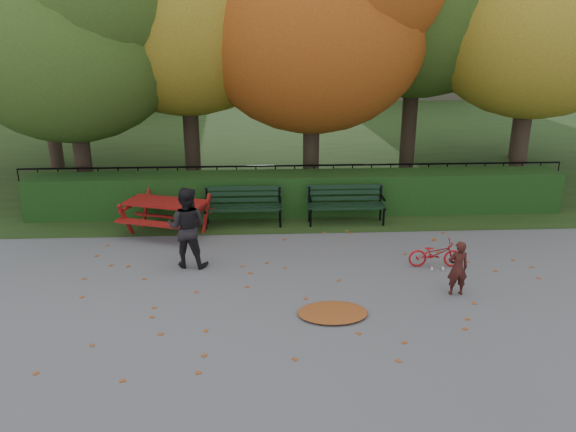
{
  "coord_description": "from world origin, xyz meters",
  "views": [
    {
      "loc": [
        -0.91,
        -8.73,
        4.5
      ],
      "look_at": [
        -0.38,
        1.35,
        1.0
      ],
      "focal_mm": 35.0,
      "sensor_mm": 36.0,
      "label": 1
    }
  ],
  "objects_px": {
    "tree_c": "(327,8)",
    "bench_right": "(346,201)",
    "tree_a": "(76,21)",
    "adult": "(187,227)",
    "bench_left": "(243,203)",
    "bicycle": "(435,254)",
    "child": "(458,268)",
    "picnic_table": "(166,208)"
  },
  "relations": [
    {
      "from": "bench_right",
      "to": "bicycle",
      "type": "distance_m",
      "value": 2.95
    },
    {
      "from": "child",
      "to": "bicycle",
      "type": "bearing_deg",
      "value": -90.22
    },
    {
      "from": "picnic_table",
      "to": "child",
      "type": "bearing_deg",
      "value": -12.17
    },
    {
      "from": "bench_left",
      "to": "picnic_table",
      "type": "bearing_deg",
      "value": -163.52
    },
    {
      "from": "bench_left",
      "to": "adult",
      "type": "relative_size",
      "value": 1.14
    },
    {
      "from": "child",
      "to": "adult",
      "type": "relative_size",
      "value": 0.62
    },
    {
      "from": "tree_a",
      "to": "child",
      "type": "xyz_separation_m",
      "value": [
        7.66,
        -5.66,
        -4.03
      ]
    },
    {
      "from": "tree_a",
      "to": "child",
      "type": "distance_m",
      "value": 10.34
    },
    {
      "from": "adult",
      "to": "bench_left",
      "type": "bearing_deg",
      "value": -103.76
    },
    {
      "from": "tree_a",
      "to": "bicycle",
      "type": "bearing_deg",
      "value": -30.43
    },
    {
      "from": "picnic_table",
      "to": "adult",
      "type": "relative_size",
      "value": 1.34
    },
    {
      "from": "adult",
      "to": "bicycle",
      "type": "xyz_separation_m",
      "value": [
        4.77,
        -0.31,
        -0.52
      ]
    },
    {
      "from": "picnic_table",
      "to": "bicycle",
      "type": "relative_size",
      "value": 2.06
    },
    {
      "from": "bench_left",
      "to": "tree_a",
      "type": "bearing_deg",
      "value": 154.24
    },
    {
      "from": "picnic_table",
      "to": "adult",
      "type": "distance_m",
      "value": 1.94
    },
    {
      "from": "tree_c",
      "to": "bench_right",
      "type": "height_order",
      "value": "tree_c"
    },
    {
      "from": "tree_a",
      "to": "adult",
      "type": "distance_m",
      "value": 6.3
    },
    {
      "from": "bench_left",
      "to": "picnic_table",
      "type": "xyz_separation_m",
      "value": [
        -1.69,
        -0.5,
        0.07
      ]
    },
    {
      "from": "bench_left",
      "to": "child",
      "type": "xyz_separation_m",
      "value": [
        3.77,
        -3.78,
        -0.03
      ]
    },
    {
      "from": "bench_left",
      "to": "tree_c",
      "type": "bearing_deg",
      "value": 46.64
    },
    {
      "from": "adult",
      "to": "bench_right",
      "type": "bearing_deg",
      "value": -135.99
    },
    {
      "from": "bench_right",
      "to": "child",
      "type": "relative_size",
      "value": 1.82
    },
    {
      "from": "bench_left",
      "to": "bicycle",
      "type": "xyz_separation_m",
      "value": [
        3.75,
        -2.61,
        -0.25
      ]
    },
    {
      "from": "tree_a",
      "to": "bench_left",
      "type": "bearing_deg",
      "value": -25.76
    },
    {
      "from": "tree_c",
      "to": "bench_left",
      "type": "xyz_separation_m",
      "value": [
        -2.13,
        -2.26,
        -4.3
      ]
    },
    {
      "from": "picnic_table",
      "to": "child",
      "type": "relative_size",
      "value": 2.15
    },
    {
      "from": "bench_left",
      "to": "adult",
      "type": "bearing_deg",
      "value": -113.71
    },
    {
      "from": "child",
      "to": "bicycle",
      "type": "relative_size",
      "value": 0.96
    },
    {
      "from": "bench_left",
      "to": "bicycle",
      "type": "bearing_deg",
      "value": -34.83
    },
    {
      "from": "adult",
      "to": "bicycle",
      "type": "height_order",
      "value": "adult"
    },
    {
      "from": "adult",
      "to": "bicycle",
      "type": "relative_size",
      "value": 1.53
    },
    {
      "from": "bench_left",
      "to": "bicycle",
      "type": "height_order",
      "value": "bench_left"
    },
    {
      "from": "tree_a",
      "to": "adult",
      "type": "height_order",
      "value": "tree_a"
    },
    {
      "from": "tree_a",
      "to": "picnic_table",
      "type": "relative_size",
      "value": 3.53
    },
    {
      "from": "bench_left",
      "to": "child",
      "type": "bearing_deg",
      "value": -45.07
    },
    {
      "from": "bench_right",
      "to": "picnic_table",
      "type": "distance_m",
      "value": 4.13
    },
    {
      "from": "tree_c",
      "to": "child",
      "type": "xyz_separation_m",
      "value": [
        1.64,
        -6.04,
        -4.33
      ]
    },
    {
      "from": "tree_a",
      "to": "child",
      "type": "bearing_deg",
      "value": -36.45
    },
    {
      "from": "tree_c",
      "to": "bench_right",
      "type": "distance_m",
      "value": 4.87
    },
    {
      "from": "tree_a",
      "to": "adult",
      "type": "xyz_separation_m",
      "value": [
        2.87,
        -4.18,
        -3.73
      ]
    },
    {
      "from": "bench_left",
      "to": "child",
      "type": "height_order",
      "value": "child"
    },
    {
      "from": "tree_a",
      "to": "bench_right",
      "type": "bearing_deg",
      "value": -16.61
    }
  ]
}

